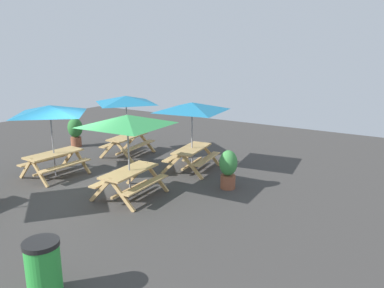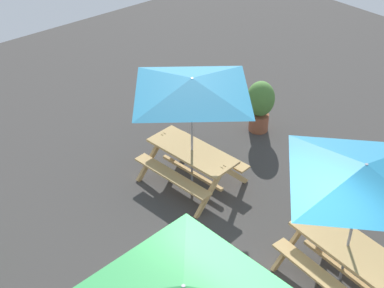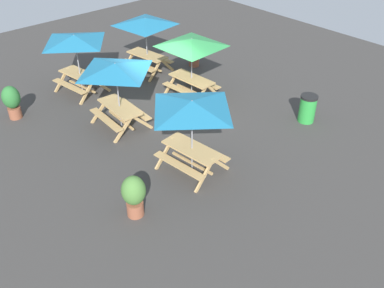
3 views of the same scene
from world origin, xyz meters
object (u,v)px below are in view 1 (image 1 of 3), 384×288
picnic_table_4 (126,104)px  trash_bin_green (43,268)px  picnic_table_1 (50,115)px  picnic_table_3 (127,126)px  potted_plant_1 (228,168)px  potted_plant_0 (75,131)px  picnic_table_2 (192,112)px

picnic_table_4 → trash_bin_green: 8.67m
picnic_table_1 → picnic_table_3: size_ratio=0.83×
trash_bin_green → potted_plant_1: size_ratio=0.85×
picnic_table_3 → potted_plant_0: size_ratio=2.33×
picnic_table_1 → picnic_table_4: 3.13m
trash_bin_green → potted_plant_0: 10.20m
picnic_table_2 → trash_bin_green: picnic_table_2 is taller
picnic_table_2 → trash_bin_green: size_ratio=2.86×
picnic_table_1 → potted_plant_1: 5.75m
picnic_table_2 → potted_plant_0: 5.97m
picnic_table_4 → potted_plant_1: bearing=-110.7°
potted_plant_0 → picnic_table_3: bearing=-117.5°
picnic_table_3 → picnic_table_4: 4.29m
picnic_table_3 → potted_plant_1: bearing=-47.8°
trash_bin_green → picnic_table_3: bearing=23.5°
picnic_table_3 → potted_plant_1: size_ratio=2.45×
potted_plant_0 → potted_plant_1: size_ratio=1.05×
picnic_table_2 → picnic_table_3: size_ratio=0.99×
picnic_table_4 → potted_plant_1: 5.21m
picnic_table_1 → picnic_table_2: bearing=-45.8°
picnic_table_4 → potted_plant_1: size_ratio=2.03×
picnic_table_2 → picnic_table_4: bearing=78.3°
picnic_table_2 → picnic_table_4: (0.18, 3.06, 0.00)m
picnic_table_3 → potted_plant_0: bearing=58.8°
picnic_table_1 → picnic_table_4: same height
picnic_table_4 → picnic_table_2: bearing=-101.7°
picnic_table_1 → picnic_table_4: size_ratio=1.00×
picnic_table_1 → potted_plant_0: size_ratio=1.92×
picnic_table_1 → picnic_table_2: size_ratio=0.83×
potted_plant_0 → potted_plant_1: (-0.91, -7.67, -0.06)m
potted_plant_1 → trash_bin_green: bearing=177.9°
picnic_table_4 → trash_bin_green: size_ratio=2.38×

